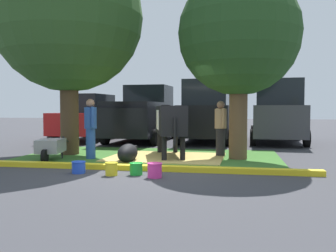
% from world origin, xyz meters
% --- Properties ---
extents(ground_plane, '(80.00, 80.00, 0.00)m').
position_xyz_m(ground_plane, '(0.00, 0.00, 0.00)').
color(ground_plane, '#38383D').
extents(grass_island, '(7.38, 4.26, 0.02)m').
position_xyz_m(grass_island, '(-0.46, 2.09, 0.01)').
color(grass_island, '#386B28').
rests_on(grass_island, ground).
extents(curb_yellow, '(8.58, 0.24, 0.12)m').
position_xyz_m(curb_yellow, '(-0.46, -0.19, 0.06)').
color(curb_yellow, yellow).
rests_on(curb_yellow, ground).
extents(hay_bedding, '(3.28, 2.51, 0.04)m').
position_xyz_m(hay_bedding, '(0.05, 1.89, 0.03)').
color(hay_bedding, tan).
rests_on(hay_bedding, ground).
extents(shade_tree_left, '(4.46, 4.46, 6.37)m').
position_xyz_m(shade_tree_left, '(-2.97, 2.14, 4.12)').
color(shade_tree_left, '#4C3823').
rests_on(shade_tree_left, ground).
extents(shade_tree_right, '(3.34, 3.34, 5.11)m').
position_xyz_m(shade_tree_right, '(2.05, 2.05, 3.41)').
color(shade_tree_right, brown).
rests_on(shade_tree_right, ground).
extents(cow_holstein, '(1.30, 3.07, 1.52)m').
position_xyz_m(cow_holstein, '(0.11, 2.20, 1.07)').
color(cow_holstein, black).
rests_on(cow_holstein, ground).
extents(calf_lying, '(0.55, 1.32, 0.48)m').
position_xyz_m(calf_lying, '(-0.80, 1.01, 0.24)').
color(calf_lying, black).
rests_on(calf_lying, ground).
extents(person_handler, '(0.36, 0.44, 1.67)m').
position_xyz_m(person_handler, '(-1.97, 1.31, 0.90)').
color(person_handler, '#23478C').
rests_on(person_handler, ground).
extents(person_visitor_near, '(0.34, 0.49, 1.63)m').
position_xyz_m(person_visitor_near, '(1.55, 2.47, 0.87)').
color(person_visitor_near, black).
rests_on(person_visitor_near, ground).
extents(wheelbarrow, '(0.78, 1.62, 0.63)m').
position_xyz_m(wheelbarrow, '(-2.93, 0.86, 0.39)').
color(wheelbarrow, gray).
rests_on(wheelbarrow, ground).
extents(bucket_blue, '(0.31, 0.31, 0.26)m').
position_xyz_m(bucket_blue, '(-1.38, -0.80, 0.14)').
color(bucket_blue, blue).
rests_on(bucket_blue, ground).
extents(bucket_yellow, '(0.28, 0.28, 0.28)m').
position_xyz_m(bucket_yellow, '(-0.59, -0.93, 0.15)').
color(bucket_yellow, yellow).
rests_on(bucket_yellow, ground).
extents(bucket_green, '(0.29, 0.29, 0.26)m').
position_xyz_m(bucket_green, '(-0.09, -0.77, 0.14)').
color(bucket_green, green).
rests_on(bucket_green, ground).
extents(bucket_pink, '(0.32, 0.32, 0.30)m').
position_xyz_m(bucket_pink, '(0.36, -1.00, 0.16)').
color(bucket_pink, '#EA3893').
rests_on(bucket_pink, ground).
extents(sedan_red, '(2.19, 4.48, 2.02)m').
position_xyz_m(sedan_red, '(-4.39, 7.07, 0.98)').
color(sedan_red, red).
rests_on(sedan_red, ground).
extents(pickup_truck_black, '(2.42, 5.49, 2.42)m').
position_xyz_m(pickup_truck_black, '(-1.91, 7.06, 1.11)').
color(pickup_truck_black, black).
rests_on(pickup_truck_black, ground).
extents(suv_black, '(2.30, 4.69, 2.52)m').
position_xyz_m(suv_black, '(0.87, 7.06, 1.27)').
color(suv_black, black).
rests_on(suv_black, ground).
extents(suv_dark_grey, '(2.30, 4.69, 2.52)m').
position_xyz_m(suv_dark_grey, '(3.65, 7.26, 1.27)').
color(suv_dark_grey, '#3D3D42').
rests_on(suv_dark_grey, ground).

